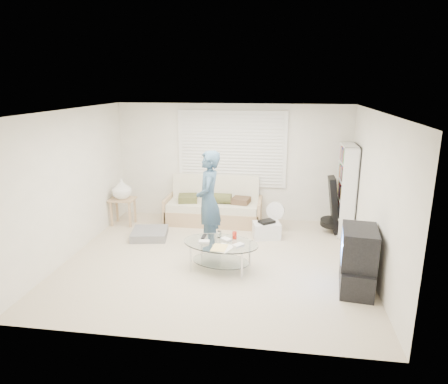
% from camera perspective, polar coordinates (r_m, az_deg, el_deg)
% --- Properties ---
extents(ground, '(5.00, 5.00, 0.00)m').
position_cam_1_polar(ground, '(6.91, -1.25, -9.68)').
color(ground, '#BDAE93').
rests_on(ground, ground).
extents(room_shell, '(5.02, 4.52, 2.51)m').
position_cam_1_polar(room_shell, '(6.85, -0.67, 4.49)').
color(room_shell, white).
rests_on(room_shell, ground).
extents(window_blinds, '(2.32, 0.08, 1.62)m').
position_cam_1_polar(window_blinds, '(8.54, 1.14, 6.15)').
color(window_blinds, silver).
rests_on(window_blinds, ground).
extents(futon_sofa, '(2.03, 0.82, 0.99)m').
position_cam_1_polar(futon_sofa, '(8.56, -1.47, -2.27)').
color(futon_sofa, tan).
rests_on(futon_sofa, ground).
extents(grey_floor_pillow, '(0.77, 0.77, 0.15)m').
position_cam_1_polar(grey_floor_pillow, '(7.95, -10.57, -5.88)').
color(grey_floor_pillow, slate).
rests_on(grey_floor_pillow, ground).
extents(side_table, '(0.50, 0.41, 1.00)m').
position_cam_1_polar(side_table, '(8.59, -14.39, 0.19)').
color(side_table, tan).
rests_on(side_table, ground).
extents(bookshelf, '(0.28, 0.75, 1.79)m').
position_cam_1_polar(bookshelf, '(8.15, 17.00, 0.29)').
color(bookshelf, white).
rests_on(bookshelf, ground).
extents(guitar_case, '(0.40, 0.42, 1.12)m').
position_cam_1_polar(guitar_case, '(8.22, 15.32, -2.34)').
color(guitar_case, black).
rests_on(guitar_case, ground).
extents(floor_fan, '(0.38, 0.25, 0.62)m').
position_cam_1_polar(floor_fan, '(8.14, 7.31, -3.10)').
color(floor_fan, white).
rests_on(floor_fan, ground).
extents(storage_bin, '(0.58, 0.46, 0.36)m').
position_cam_1_polar(storage_bin, '(7.81, 6.09, -5.40)').
color(storage_bin, white).
rests_on(storage_bin, ground).
extents(tv_unit, '(0.56, 0.91, 0.94)m').
position_cam_1_polar(tv_unit, '(6.15, 18.55, -9.20)').
color(tv_unit, black).
rests_on(tv_unit, ground).
extents(coffee_table, '(1.34, 0.98, 0.58)m').
position_cam_1_polar(coffee_table, '(6.46, -0.45, -7.95)').
color(coffee_table, silver).
rests_on(coffee_table, ground).
extents(standing_person, '(0.50, 0.70, 1.80)m').
position_cam_1_polar(standing_person, '(7.07, -2.22, -1.28)').
color(standing_person, '#31506A').
rests_on(standing_person, ground).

